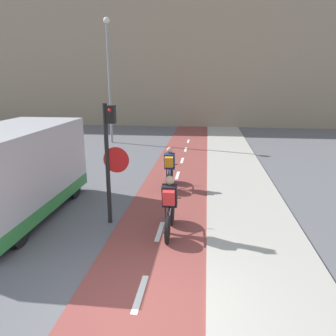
{
  "coord_description": "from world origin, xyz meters",
  "views": [
    {
      "loc": [
        1.09,
        -4.47,
        3.73
      ],
      "look_at": [
        0.0,
        4.77,
        1.2
      ],
      "focal_mm": 35.0,
      "sensor_mm": 36.0,
      "label": 1
    }
  ],
  "objects_px": {
    "van": "(14,174)",
    "traffic_light_pole": "(110,151)",
    "cyclist_near": "(170,207)",
    "street_lamp_far": "(109,69)",
    "cyclist_far": "(170,169)"
  },
  "relations": [
    {
      "from": "street_lamp_far",
      "to": "cyclist_near",
      "type": "relative_size",
      "value": 4.21
    },
    {
      "from": "traffic_light_pole",
      "to": "cyclist_far",
      "type": "xyz_separation_m",
      "value": [
        1.18,
        3.06,
        -1.25
      ]
    },
    {
      "from": "cyclist_near",
      "to": "van",
      "type": "bearing_deg",
      "value": 172.07
    },
    {
      "from": "traffic_light_pole",
      "to": "street_lamp_far",
      "type": "distance_m",
      "value": 11.97
    },
    {
      "from": "traffic_light_pole",
      "to": "van",
      "type": "bearing_deg",
      "value": 177.48
    },
    {
      "from": "cyclist_near",
      "to": "street_lamp_far",
      "type": "bearing_deg",
      "value": 112.5
    },
    {
      "from": "van",
      "to": "traffic_light_pole",
      "type": "bearing_deg",
      "value": -2.52
    },
    {
      "from": "traffic_light_pole",
      "to": "cyclist_near",
      "type": "relative_size",
      "value": 1.88
    },
    {
      "from": "traffic_light_pole",
      "to": "cyclist_near",
      "type": "bearing_deg",
      "value": -17.03
    },
    {
      "from": "cyclist_near",
      "to": "van",
      "type": "xyz_separation_m",
      "value": [
        -4.35,
        0.61,
        0.51
      ]
    },
    {
      "from": "traffic_light_pole",
      "to": "van",
      "type": "distance_m",
      "value": 2.87
    },
    {
      "from": "street_lamp_far",
      "to": "van",
      "type": "bearing_deg",
      "value": -87.35
    },
    {
      "from": "street_lamp_far",
      "to": "cyclist_near",
      "type": "xyz_separation_m",
      "value": [
        4.87,
        -11.75,
        -3.58
      ]
    },
    {
      "from": "traffic_light_pole",
      "to": "street_lamp_far",
      "type": "height_order",
      "value": "street_lamp_far"
    },
    {
      "from": "traffic_light_pole",
      "to": "van",
      "type": "height_order",
      "value": "traffic_light_pole"
    }
  ]
}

